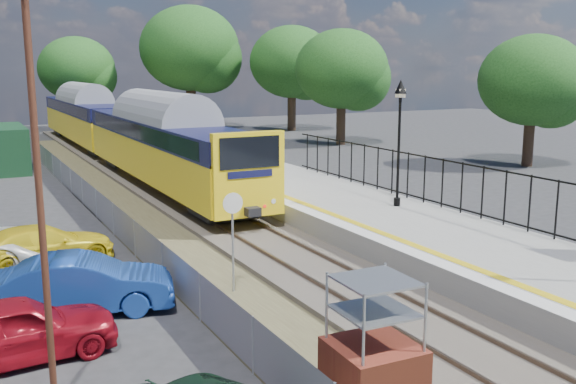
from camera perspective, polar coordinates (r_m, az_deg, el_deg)
ground at (r=16.60m, az=7.42°, el=-9.94°), size 120.00×120.00×0.00m
track_bed at (r=24.59m, az=-6.53°, el=-2.78°), size 5.90×80.00×0.29m
platform at (r=25.10m, az=4.85°, el=-1.62°), size 5.00×70.00×0.90m
platform_edge at (r=23.98m, az=0.71°, el=-1.06°), size 0.90×70.00×0.01m
victorian_lamp_north at (r=23.55m, az=9.91°, el=6.90°), size 0.44×0.44×4.60m
palisade_fence at (r=21.90m, az=18.30°, el=-0.29°), size 0.12×26.00×2.00m
wire_fence at (r=25.66m, az=-16.24°, el=-1.41°), size 0.06×52.00×1.20m
tree_line at (r=55.63m, az=-17.19°, el=11.20°), size 56.80×43.80×11.88m
train at (r=41.67m, az=-15.13°, el=5.67°), size 2.82×40.83×3.51m
brick_plinth at (r=11.68m, az=7.65°, el=-13.23°), size 1.50×1.50×2.35m
speed_sign at (r=16.79m, az=-4.93°, el=-3.01°), size 0.55×0.10×2.74m
carpark_lamp at (r=11.27m, az=-21.35°, el=1.50°), size 0.25×0.50×7.38m
car_red at (r=14.38m, az=-23.08°, el=-11.20°), size 4.13×1.91×1.37m
car_blue at (r=16.56m, az=-17.74°, el=-7.83°), size 4.56×2.57×1.42m
car_yellow at (r=20.87m, az=-20.94°, el=-4.45°), size 4.43×2.32×1.23m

